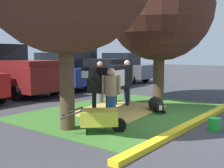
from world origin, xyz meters
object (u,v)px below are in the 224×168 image
(sedan_blue, at_px, (59,71))
(pickup_truck_black, at_px, (87,67))
(bucket_green, at_px, (214,124))
(pickup_truck_maroon, at_px, (12,71))
(cow_holstein, at_px, (111,78))
(person_visitor_far, at_px, (127,80))
(wheelbarrow, at_px, (100,118))
(person_handler, at_px, (100,81))
(hatchback_white, at_px, (121,68))
(person_visitor_near, at_px, (111,94))
(calf_lying, at_px, (156,104))
(shade_tree_right, at_px, (160,8))

(sedan_blue, bearing_deg, pickup_truck_black, 4.42)
(bucket_green, distance_m, pickup_truck_maroon, 9.80)
(cow_holstein, relative_size, person_visitor_far, 1.80)
(person_visitor_far, bearing_deg, wheelbarrow, -154.27)
(person_handler, xyz_separation_m, pickup_truck_black, (4.62, 4.98, 0.22))
(cow_holstein, xyz_separation_m, sedan_blue, (2.95, 5.97, -0.14))
(bucket_green, height_order, hatchback_white, hatchback_white)
(cow_holstein, distance_m, bucket_green, 3.75)
(person_visitor_near, height_order, sedan_blue, sedan_blue)
(person_visitor_far, bearing_deg, pickup_truck_maroon, 104.20)
(person_visitor_far, bearing_deg, cow_holstein, -165.26)
(person_visitor_near, bearing_deg, person_handler, 45.68)
(pickup_truck_maroon, bearing_deg, bucket_green, -92.77)
(bucket_green, relative_size, pickup_truck_maroon, 0.06)
(cow_holstein, relative_size, wheelbarrow, 2.25)
(bucket_green, bearing_deg, calf_lying, 62.49)
(shade_tree_right, bearing_deg, pickup_truck_maroon, 113.69)
(bucket_green, bearing_deg, pickup_truck_maroon, 87.23)
(wheelbarrow, xyz_separation_m, pickup_truck_maroon, (2.44, 7.58, 0.73))
(cow_holstein, bearing_deg, person_visitor_near, -141.37)
(person_visitor_far, relative_size, wheelbarrow, 1.25)
(cow_holstein, relative_size, hatchback_white, 0.70)
(cow_holstein, distance_m, calf_lying, 1.79)
(shade_tree_right, height_order, bucket_green, shade_tree_right)
(wheelbarrow, distance_m, hatchback_white, 12.80)
(calf_lying, relative_size, person_handler, 0.72)
(pickup_truck_black, bearing_deg, sedan_blue, -175.58)
(person_handler, bearing_deg, wheelbarrow, -139.94)
(shade_tree_right, relative_size, bucket_green, 17.95)
(wheelbarrow, relative_size, pickup_truck_maroon, 0.25)
(person_visitor_near, distance_m, person_visitor_far, 3.37)
(hatchback_white, bearing_deg, cow_holstein, -146.23)
(calf_lying, relative_size, wheelbarrow, 0.88)
(person_visitor_near, distance_m, pickup_truck_maroon, 7.42)
(pickup_truck_maroon, bearing_deg, calf_lying, -84.23)
(pickup_truck_black, bearing_deg, cow_holstein, -131.62)
(cow_holstein, bearing_deg, wheelbarrow, -147.60)
(cow_holstein, height_order, person_handler, person_handler)
(bucket_green, distance_m, sedan_blue, 10.16)
(bucket_green, relative_size, pickup_truck_black, 0.06)
(person_visitor_far, distance_m, sedan_blue, 5.71)
(bucket_green, bearing_deg, cow_holstein, 84.96)
(shade_tree_right, xyz_separation_m, pickup_truck_maroon, (-2.80, 6.38, -2.70))
(calf_lying, bearing_deg, person_handler, 91.10)
(hatchback_white, bearing_deg, pickup_truck_maroon, 176.33)
(person_visitor_far, relative_size, hatchback_white, 0.39)
(calf_lying, distance_m, person_visitor_far, 1.95)
(bucket_green, height_order, pickup_truck_black, pickup_truck_black)
(calf_lying, height_order, person_visitor_near, person_visitor_near)
(pickup_truck_maroon, xyz_separation_m, sedan_blue, (2.80, -0.16, -0.13))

